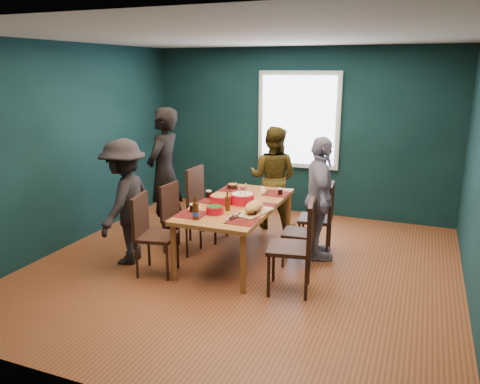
{
  "coord_description": "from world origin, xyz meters",
  "views": [
    {
      "loc": [
        1.92,
        -4.95,
        2.36
      ],
      "look_at": [
        -0.13,
        0.23,
        0.88
      ],
      "focal_mm": 35.0,
      "sensor_mm": 36.0,
      "label": 1
    }
  ],
  "objects_px": {
    "dining_table": "(237,209)",
    "chair_left_mid": "(176,212)",
    "bowl_salad": "(221,199)",
    "cutting_board": "(254,208)",
    "chair_left_near": "(149,228)",
    "person_back": "(273,178)",
    "person_near_left": "(125,202)",
    "bowl_dumpling": "(242,198)",
    "person_far_left": "(164,173)",
    "chair_left_far": "(202,197)",
    "chair_right_far": "(323,213)",
    "chair_right_mid": "(306,227)",
    "chair_right_near": "(299,240)",
    "person_right": "(320,199)",
    "bowl_herbs": "(215,210)"
  },
  "relations": [
    {
      "from": "dining_table",
      "to": "chair_left_mid",
      "type": "xyz_separation_m",
      "value": [
        -0.85,
        -0.04,
        -0.13
      ]
    },
    {
      "from": "bowl_salad",
      "to": "cutting_board",
      "type": "distance_m",
      "value": 0.55
    },
    {
      "from": "chair_left_near",
      "to": "cutting_board",
      "type": "relative_size",
      "value": 1.45
    },
    {
      "from": "person_back",
      "to": "person_near_left",
      "type": "xyz_separation_m",
      "value": [
        -1.28,
        -1.94,
        0.01
      ]
    },
    {
      "from": "cutting_board",
      "to": "bowl_dumpling",
      "type": "bearing_deg",
      "value": 143.34
    },
    {
      "from": "person_far_left",
      "to": "person_back",
      "type": "bearing_deg",
      "value": 121.45
    },
    {
      "from": "cutting_board",
      "to": "dining_table",
      "type": "bearing_deg",
      "value": 151.24
    },
    {
      "from": "dining_table",
      "to": "bowl_dumpling",
      "type": "height_order",
      "value": "bowl_dumpling"
    },
    {
      "from": "chair_left_mid",
      "to": "bowl_dumpling",
      "type": "height_order",
      "value": "bowl_dumpling"
    },
    {
      "from": "chair_left_far",
      "to": "bowl_dumpling",
      "type": "height_order",
      "value": "chair_left_far"
    },
    {
      "from": "chair_right_far",
      "to": "person_far_left",
      "type": "distance_m",
      "value": 2.29
    },
    {
      "from": "dining_table",
      "to": "person_near_left",
      "type": "relative_size",
      "value": 1.24
    },
    {
      "from": "chair_right_mid",
      "to": "chair_right_far",
      "type": "bearing_deg",
      "value": 72.44
    },
    {
      "from": "chair_right_near",
      "to": "bowl_salad",
      "type": "height_order",
      "value": "chair_right_near"
    },
    {
      "from": "dining_table",
      "to": "bowl_dumpling",
      "type": "distance_m",
      "value": 0.15
    },
    {
      "from": "bowl_salad",
      "to": "person_near_left",
      "type": "bearing_deg",
      "value": -154.88
    },
    {
      "from": "chair_right_near",
      "to": "person_back",
      "type": "height_order",
      "value": "person_back"
    },
    {
      "from": "chair_right_far",
      "to": "person_far_left",
      "type": "xyz_separation_m",
      "value": [
        -2.26,
        -0.14,
        0.38
      ]
    },
    {
      "from": "person_right",
      "to": "cutting_board",
      "type": "xyz_separation_m",
      "value": [
        -0.62,
        -0.7,
        0.01
      ]
    },
    {
      "from": "chair_left_near",
      "to": "chair_right_near",
      "type": "xyz_separation_m",
      "value": [
        1.75,
        0.17,
        0.04
      ]
    },
    {
      "from": "chair_right_far",
      "to": "chair_right_near",
      "type": "distance_m",
      "value": 1.22
    },
    {
      "from": "dining_table",
      "to": "cutting_board",
      "type": "bearing_deg",
      "value": -43.14
    },
    {
      "from": "bowl_herbs",
      "to": "cutting_board",
      "type": "distance_m",
      "value": 0.45
    },
    {
      "from": "person_right",
      "to": "chair_left_far",
      "type": "bearing_deg",
      "value": 65.9
    },
    {
      "from": "chair_right_far",
      "to": "bowl_salad",
      "type": "distance_m",
      "value": 1.35
    },
    {
      "from": "chair_left_mid",
      "to": "chair_right_mid",
      "type": "relative_size",
      "value": 1.07
    },
    {
      "from": "bowl_salad",
      "to": "chair_right_near",
      "type": "bearing_deg",
      "value": -24.6
    },
    {
      "from": "chair_right_mid",
      "to": "bowl_salad",
      "type": "xyz_separation_m",
      "value": [
        -1.03,
        -0.21,
        0.3
      ]
    },
    {
      "from": "chair_left_mid",
      "to": "chair_right_near",
      "type": "distance_m",
      "value": 1.9
    },
    {
      "from": "chair_left_near",
      "to": "chair_right_far",
      "type": "xyz_separation_m",
      "value": [
        1.75,
        1.38,
        -0.01
      ]
    },
    {
      "from": "person_far_left",
      "to": "bowl_salad",
      "type": "height_order",
      "value": "person_far_left"
    },
    {
      "from": "chair_right_near",
      "to": "bowl_herbs",
      "type": "bearing_deg",
      "value": 162.65
    },
    {
      "from": "chair_left_far",
      "to": "cutting_board",
      "type": "distance_m",
      "value": 1.38
    },
    {
      "from": "chair_left_near",
      "to": "bowl_herbs",
      "type": "relative_size",
      "value": 4.65
    },
    {
      "from": "chair_left_far",
      "to": "bowl_salad",
      "type": "xyz_separation_m",
      "value": [
        0.57,
        -0.62,
        0.2
      ]
    },
    {
      "from": "chair_left_near",
      "to": "chair_right_mid",
      "type": "bearing_deg",
      "value": 17.97
    },
    {
      "from": "chair_right_far",
      "to": "cutting_board",
      "type": "bearing_deg",
      "value": -130.47
    },
    {
      "from": "chair_right_mid",
      "to": "person_back",
      "type": "bearing_deg",
      "value": 117.93
    },
    {
      "from": "chair_left_mid",
      "to": "person_back",
      "type": "distance_m",
      "value": 1.66
    },
    {
      "from": "dining_table",
      "to": "person_right",
      "type": "bearing_deg",
      "value": 21.75
    },
    {
      "from": "chair_right_far",
      "to": "chair_left_far",
      "type": "bearing_deg",
      "value": 176.67
    },
    {
      "from": "bowl_dumpling",
      "to": "cutting_board",
      "type": "relative_size",
      "value": 0.46
    },
    {
      "from": "person_back",
      "to": "bowl_salad",
      "type": "xyz_separation_m",
      "value": [
        -0.22,
        -1.44,
        0.02
      ]
    },
    {
      "from": "dining_table",
      "to": "chair_left_mid",
      "type": "bearing_deg",
      "value": -177.75
    },
    {
      "from": "bowl_herbs",
      "to": "cutting_board",
      "type": "xyz_separation_m",
      "value": [
        0.42,
        0.18,
        0.02
      ]
    },
    {
      "from": "chair_left_mid",
      "to": "chair_right_mid",
      "type": "bearing_deg",
      "value": 8.89
    },
    {
      "from": "chair_right_near",
      "to": "chair_right_mid",
      "type": "bearing_deg",
      "value": 88.24
    },
    {
      "from": "chair_right_far",
      "to": "person_near_left",
      "type": "bearing_deg",
      "value": -157.22
    },
    {
      "from": "person_right",
      "to": "bowl_herbs",
      "type": "relative_size",
      "value": 7.65
    },
    {
      "from": "chair_right_far",
      "to": "person_near_left",
      "type": "xyz_separation_m",
      "value": [
        -2.2,
        -1.19,
        0.23
      ]
    }
  ]
}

